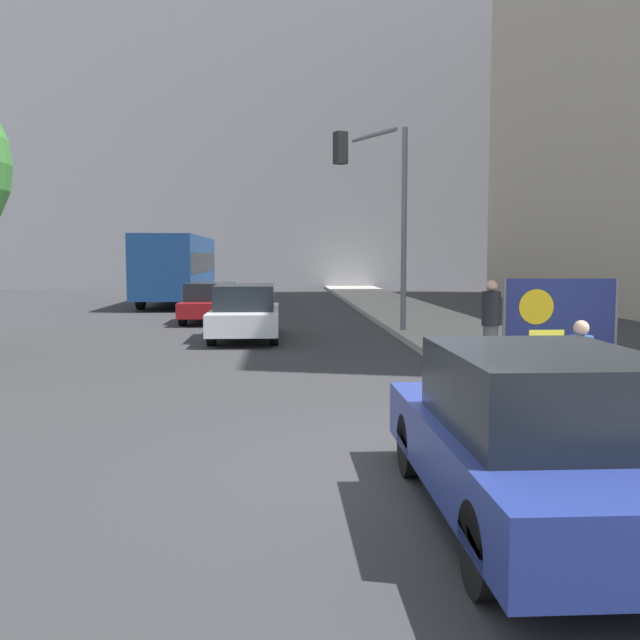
{
  "coord_description": "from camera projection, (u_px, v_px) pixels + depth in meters",
  "views": [
    {
      "loc": [
        -1.6,
        -6.97,
        2.24
      ],
      "look_at": [
        -0.85,
        6.16,
        1.08
      ],
      "focal_mm": 40.0,
      "sensor_mm": 36.0,
      "label": 1
    }
  ],
  "objects": [
    {
      "name": "car_on_road_nearest",
      "position": [
        245.0,
        312.0,
        19.47
      ],
      "size": [
        1.8,
        4.77,
        1.49
      ],
      "color": "silver",
      "rests_on": "ground_plane"
    },
    {
      "name": "protest_banner",
      "position": [
        560.0,
        319.0,
        13.8
      ],
      "size": [
        2.28,
        0.06,
        1.65
      ],
      "color": "slate",
      "rests_on": "sidewalk_curb"
    },
    {
      "name": "ground_plane",
      "position": [
        438.0,
        479.0,
        7.22
      ],
      "size": [
        160.0,
        160.0,
        0.0
      ],
      "primitive_type": "plane",
      "color": "#303033"
    },
    {
      "name": "seated_protester",
      "position": [
        581.0,
        360.0,
        10.04
      ],
      "size": [
        0.98,
        0.77,
        1.17
      ],
      "rotation": [
        0.0,
        0.0,
        -0.1
      ],
      "color": "#474C56",
      "rests_on": "sidewalk_curb"
    },
    {
      "name": "jogger_on_sidewalk",
      "position": [
        491.0,
        324.0,
        13.18
      ],
      "size": [
        0.34,
        0.34,
        1.64
      ],
      "rotation": [
        0.0,
        0.0,
        3.66
      ],
      "color": "#424247",
      "rests_on": "sidewalk_curb"
    },
    {
      "name": "building_backdrop_far",
      "position": [
        273.0,
        20.0,
        54.95
      ],
      "size": [
        52.0,
        12.0,
        40.93
      ],
      "color": "#99999E",
      "rests_on": "ground_plane"
    },
    {
      "name": "city_bus_on_road",
      "position": [
        177.0,
        265.0,
        33.79
      ],
      "size": [
        2.56,
        10.8,
        3.2
      ],
      "color": "navy",
      "rests_on": "ground_plane"
    },
    {
      "name": "sidewalk_curb",
      "position": [
        438.0,
        326.0,
        22.32
      ],
      "size": [
        3.47,
        90.0,
        0.17
      ],
      "primitive_type": "cube",
      "color": "#A8A399",
      "rests_on": "ground_plane"
    },
    {
      "name": "car_on_road_midblock",
      "position": [
        211.0,
        302.0,
        24.57
      ],
      "size": [
        1.84,
        4.26,
        1.36
      ],
      "color": "maroon",
      "rests_on": "ground_plane"
    },
    {
      "name": "parked_car_curbside",
      "position": [
        536.0,
        438.0,
        5.95
      ],
      "size": [
        1.8,
        4.21,
        1.48
      ],
      "color": "navy",
      "rests_on": "ground_plane"
    },
    {
      "name": "traffic_light_pole",
      "position": [
        381.0,
        195.0,
        19.57
      ],
      "size": [
        2.16,
        1.93,
        5.66
      ],
      "color": "slate",
      "rests_on": "sidewalk_curb"
    }
  ]
}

